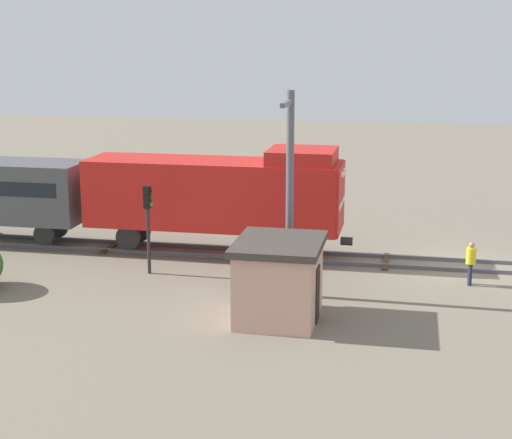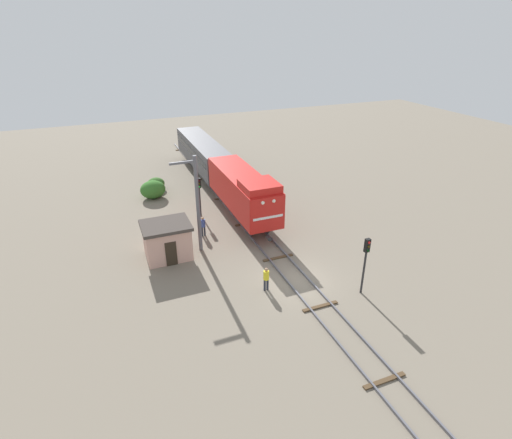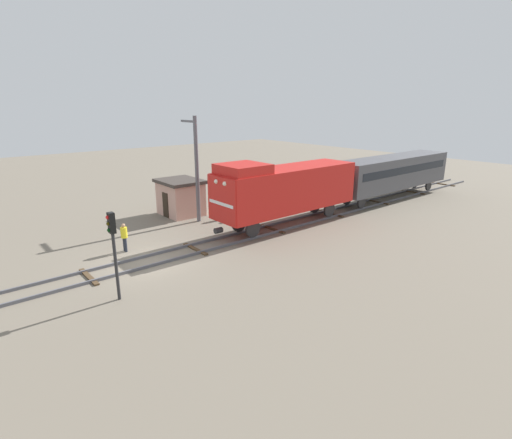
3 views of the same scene
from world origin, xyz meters
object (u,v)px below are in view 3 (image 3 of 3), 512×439
(passenger_car_leading, at_px, (393,171))
(locomotive, at_px, (285,188))
(worker_by_signal, at_px, (229,205))
(relay_hut, at_px, (181,197))
(traffic_signal_near, at_px, (113,240))
(catenary_mast, at_px, (196,167))
(worker_near_track, at_px, (124,235))
(traffic_signal_mid, at_px, (274,181))

(passenger_car_leading, bearing_deg, locomotive, -90.00)
(worker_by_signal, height_order, relay_hut, relay_hut)
(relay_hut, bearing_deg, worker_by_signal, 33.48)
(traffic_signal_near, distance_m, catenary_mast, 12.47)
(locomotive, distance_m, passenger_car_leading, 13.34)
(worker_by_signal, bearing_deg, passenger_car_leading, 133.04)
(worker_by_signal, distance_m, relay_hut, 3.98)
(worker_near_track, relative_size, catenary_mast, 0.23)
(passenger_car_leading, distance_m, worker_near_track, 24.08)
(worker_by_signal, bearing_deg, relay_hut, -87.96)
(worker_by_signal, bearing_deg, traffic_signal_mid, 136.74)
(worker_by_signal, height_order, catenary_mast, catenary_mast)
(locomotive, relative_size, relay_hut, 3.31)
(traffic_signal_mid, height_order, worker_by_signal, traffic_signal_mid)
(locomotive, distance_m, worker_by_signal, 4.90)
(traffic_signal_near, relative_size, traffic_signal_mid, 1.11)
(locomotive, distance_m, traffic_signal_mid, 3.97)
(locomotive, distance_m, relay_hut, 8.60)
(locomotive, height_order, catenary_mast, catenary_mast)
(relay_hut, bearing_deg, traffic_signal_near, -40.72)
(traffic_signal_mid, relative_size, catenary_mast, 0.48)
(traffic_signal_mid, bearing_deg, locomotive, -30.94)
(locomotive, relative_size, passenger_car_leading, 0.83)
(passenger_car_leading, distance_m, traffic_signal_near, 26.70)
(locomotive, relative_size, worker_near_track, 6.82)
(worker_near_track, bearing_deg, traffic_signal_near, -73.15)
(worker_near_track, relative_size, relay_hut, 0.49)
(locomotive, relative_size, catenary_mast, 1.54)
(traffic_signal_mid, bearing_deg, traffic_signal_near, -66.55)
(locomotive, relative_size, traffic_signal_mid, 3.22)
(worker_near_track, height_order, relay_hut, relay_hut)
(catenary_mast, distance_m, relay_hut, 3.58)
(passenger_car_leading, distance_m, catenary_mast, 18.04)
(locomotive, relative_size, traffic_signal_near, 2.91)
(traffic_signal_near, xyz_separation_m, worker_near_track, (-5.60, 2.60, -1.78))
(worker_near_track, bearing_deg, worker_by_signal, 53.28)
(worker_near_track, relative_size, worker_by_signal, 1.00)
(traffic_signal_mid, relative_size, worker_by_signal, 2.12)
(locomotive, bearing_deg, worker_near_track, -102.78)
(passenger_car_leading, relative_size, traffic_signal_near, 3.51)
(locomotive, distance_m, traffic_signal_near, 13.56)
(worker_near_track, xyz_separation_m, relay_hut, (-5.10, 6.61, 0.40))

